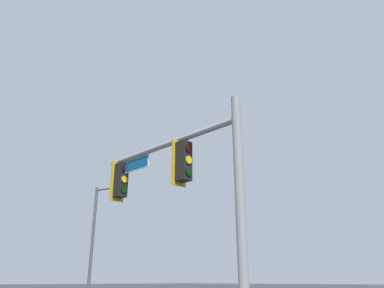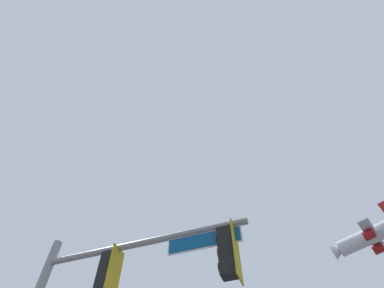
{
  "view_description": "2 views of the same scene",
  "coord_description": "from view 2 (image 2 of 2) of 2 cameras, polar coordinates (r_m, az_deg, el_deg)",
  "views": [
    {
      "loc": [
        -13.12,
        0.89,
        1.87
      ],
      "look_at": [
        -5.14,
        -6.75,
        5.91
      ],
      "focal_mm": 35.0,
      "sensor_mm": 36.0,
      "label": 1
    },
    {
      "loc": [
        -1.67,
        -11.22,
        1.37
      ],
      "look_at": [
        -3.29,
        -7.04,
        7.0
      ],
      "focal_mm": 28.0,
      "sensor_mm": 36.0,
      "label": 2
    }
  ],
  "objects": [
    {
      "name": "airplane",
      "position": [
        93.46,
        30.5,
        -15.09
      ],
      "size": [
        19.73,
        17.48,
        11.06
      ],
      "color": "silver"
    }
  ]
}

